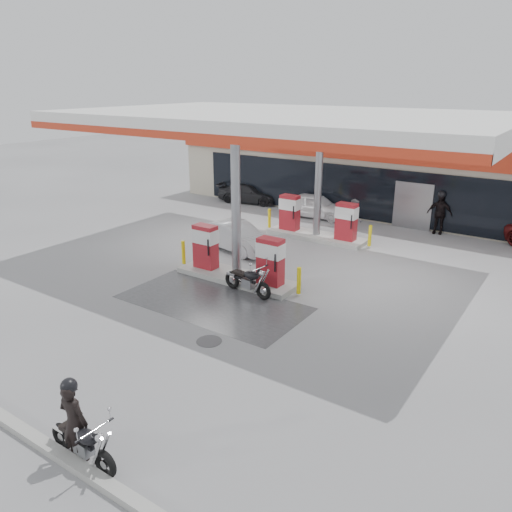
{
  "coord_description": "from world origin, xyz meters",
  "views": [
    {
      "loc": [
        9.77,
        -11.17,
        6.66
      ],
      "look_at": [
        1.05,
        1.65,
        1.2
      ],
      "focal_mm": 35.0,
      "sensor_mm": 36.0,
      "label": 1
    }
  ],
  "objects_px": {
    "sedan_white": "(315,206)",
    "hatchback_silver": "(236,236)",
    "biker_main": "(74,422)",
    "parked_car_left": "(249,193)",
    "biker_walking": "(439,214)",
    "pump_island_near": "(237,261)",
    "pump_island_far": "(317,223)",
    "main_motorcycle": "(83,444)",
    "parked_motorcycle": "(248,281)",
    "attendant": "(354,219)"
  },
  "relations": [
    {
      "from": "pump_island_far",
      "to": "main_motorcycle",
      "type": "relative_size",
      "value": 2.84
    },
    {
      "from": "biker_main",
      "to": "sedan_white",
      "type": "xyz_separation_m",
      "value": [
        -4.57,
        18.0,
        -0.2
      ]
    },
    {
      "from": "sedan_white",
      "to": "main_motorcycle",
      "type": "bearing_deg",
      "value": -169.99
    },
    {
      "from": "pump_island_far",
      "to": "biker_main",
      "type": "height_order",
      "value": "pump_island_far"
    },
    {
      "from": "pump_island_near",
      "to": "pump_island_far",
      "type": "height_order",
      "value": "same"
    },
    {
      "from": "main_motorcycle",
      "to": "pump_island_near",
      "type": "bearing_deg",
      "value": 109.92
    },
    {
      "from": "attendant",
      "to": "biker_walking",
      "type": "relative_size",
      "value": 0.94
    },
    {
      "from": "biker_main",
      "to": "hatchback_silver",
      "type": "distance_m",
      "value": 12.39
    },
    {
      "from": "biker_walking",
      "to": "parked_car_left",
      "type": "bearing_deg",
      "value": 174.72
    },
    {
      "from": "attendant",
      "to": "biker_walking",
      "type": "distance_m",
      "value": 4.07
    },
    {
      "from": "biker_main",
      "to": "attendant",
      "type": "relative_size",
      "value": 0.92
    },
    {
      "from": "pump_island_far",
      "to": "parked_car_left",
      "type": "height_order",
      "value": "pump_island_far"
    },
    {
      "from": "sedan_white",
      "to": "hatchback_silver",
      "type": "xyz_separation_m",
      "value": [
        -0.2,
        -6.56,
        -0.02
      ]
    },
    {
      "from": "pump_island_near",
      "to": "hatchback_silver",
      "type": "xyz_separation_m",
      "value": [
        -1.96,
        2.64,
        -0.12
      ]
    },
    {
      "from": "pump_island_near",
      "to": "biker_main",
      "type": "bearing_deg",
      "value": -72.34
    },
    {
      "from": "hatchback_silver",
      "to": "biker_walking",
      "type": "xyz_separation_m",
      "value": [
        6.24,
        7.16,
        0.35
      ]
    },
    {
      "from": "pump_island_near",
      "to": "biker_main",
      "type": "relative_size",
      "value": 3.18
    },
    {
      "from": "pump_island_far",
      "to": "sedan_white",
      "type": "distance_m",
      "value": 3.66
    },
    {
      "from": "pump_island_near",
      "to": "parked_car_left",
      "type": "distance_m",
      "value": 11.91
    },
    {
      "from": "biker_main",
      "to": "hatchback_silver",
      "type": "bearing_deg",
      "value": -76.34
    },
    {
      "from": "sedan_white",
      "to": "biker_walking",
      "type": "distance_m",
      "value": 6.08
    },
    {
      "from": "main_motorcycle",
      "to": "parked_car_left",
      "type": "xyz_separation_m",
      "value": [
        -9.45,
        18.8,
        0.12
      ]
    },
    {
      "from": "biker_main",
      "to": "sedan_white",
      "type": "bearing_deg",
      "value": -84.71
    },
    {
      "from": "main_motorcycle",
      "to": "hatchback_silver",
      "type": "relative_size",
      "value": 0.51
    },
    {
      "from": "hatchback_silver",
      "to": "main_motorcycle",
      "type": "bearing_deg",
      "value": -144.81
    },
    {
      "from": "main_motorcycle",
      "to": "hatchback_silver",
      "type": "distance_m",
      "value": 12.47
    },
    {
      "from": "attendant",
      "to": "hatchback_silver",
      "type": "xyz_separation_m",
      "value": [
        -3.29,
        -4.36,
        -0.29
      ]
    },
    {
      "from": "sedan_white",
      "to": "parked_car_left",
      "type": "height_order",
      "value": "sedan_white"
    },
    {
      "from": "parked_motorcycle",
      "to": "attendant",
      "type": "height_order",
      "value": "attendant"
    },
    {
      "from": "pump_island_far",
      "to": "parked_motorcycle",
      "type": "height_order",
      "value": "pump_island_far"
    },
    {
      "from": "pump_island_near",
      "to": "pump_island_far",
      "type": "distance_m",
      "value": 6.0
    },
    {
      "from": "parked_motorcycle",
      "to": "sedan_white",
      "type": "height_order",
      "value": "sedan_white"
    },
    {
      "from": "sedan_white",
      "to": "pump_island_far",
      "type": "bearing_deg",
      "value": -155.9
    },
    {
      "from": "biker_main",
      "to": "parked_car_left",
      "type": "relative_size",
      "value": 0.44
    },
    {
      "from": "pump_island_near",
      "to": "biker_walking",
      "type": "xyz_separation_m",
      "value": [
        4.27,
        9.8,
        0.22
      ]
    },
    {
      "from": "main_motorcycle",
      "to": "parked_car_left",
      "type": "relative_size",
      "value": 0.49
    },
    {
      "from": "pump_island_far",
      "to": "attendant",
      "type": "bearing_deg",
      "value": 37.03
    },
    {
      "from": "main_motorcycle",
      "to": "biker_walking",
      "type": "xyz_separation_m",
      "value": [
        1.28,
        18.6,
        0.52
      ]
    },
    {
      "from": "sedan_white",
      "to": "hatchback_silver",
      "type": "height_order",
      "value": "sedan_white"
    },
    {
      "from": "hatchback_silver",
      "to": "parked_car_left",
      "type": "distance_m",
      "value": 8.62
    },
    {
      "from": "pump_island_near",
      "to": "hatchback_silver",
      "type": "height_order",
      "value": "pump_island_near"
    },
    {
      "from": "hatchback_silver",
      "to": "attendant",
      "type": "bearing_deg",
      "value": -25.28
    },
    {
      "from": "sedan_white",
      "to": "hatchback_silver",
      "type": "distance_m",
      "value": 6.56
    },
    {
      "from": "biker_main",
      "to": "parked_car_left",
      "type": "xyz_separation_m",
      "value": [
        -9.26,
        18.8,
        -0.28
      ]
    },
    {
      "from": "pump_island_far",
      "to": "sedan_white",
      "type": "relative_size",
      "value": 1.44
    },
    {
      "from": "biker_main",
      "to": "pump_island_near",
      "type": "bearing_deg",
      "value": -81.29
    },
    {
      "from": "pump_island_far",
      "to": "main_motorcycle",
      "type": "distance_m",
      "value": 15.1
    },
    {
      "from": "pump_island_near",
      "to": "parked_car_left",
      "type": "xyz_separation_m",
      "value": [
        -6.46,
        10.0,
        -0.18
      ]
    },
    {
      "from": "hatchback_silver",
      "to": "biker_walking",
      "type": "relative_size",
      "value": 1.91
    },
    {
      "from": "attendant",
      "to": "biker_main",
      "type": "bearing_deg",
      "value": 162.33
    }
  ]
}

